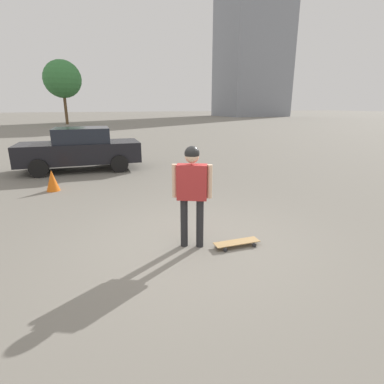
{
  "coord_description": "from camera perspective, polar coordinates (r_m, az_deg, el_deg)",
  "views": [
    {
      "loc": [
        -4.26,
        1.6,
        2.26
      ],
      "look_at": [
        0.0,
        0.0,
        0.94
      ],
      "focal_mm": 28.0,
      "sensor_mm": 36.0,
      "label": 1
    }
  ],
  "objects": [
    {
      "name": "person",
      "position": [
        4.71,
        0.0,
        1.25
      ],
      "size": [
        0.39,
        0.58,
        1.67
      ],
      "rotation": [
        0.0,
        0.0,
        -2.02
      ],
      "color": "#262628",
      "rests_on": "ground_plane"
    },
    {
      "name": "skateboard",
      "position": [
        5.09,
        8.51,
        -9.51
      ],
      "size": [
        0.28,
        0.78,
        0.08
      ],
      "rotation": [
        0.0,
        0.0,
        1.54
      ],
      "color": "tan",
      "rests_on": "ground_plane"
    },
    {
      "name": "building_block_distant",
      "position": [
        69.88,
        11.51,
        26.74
      ],
      "size": [
        11.77,
        12.74,
        30.79
      ],
      "color": "gray",
      "rests_on": "ground_plane"
    },
    {
      "name": "car_parked_near",
      "position": [
        11.5,
        -20.45,
        7.72
      ],
      "size": [
        2.04,
        4.18,
        1.5
      ],
      "rotation": [
        0.0,
        0.0,
        1.53
      ],
      "color": "black",
      "rests_on": "ground_plane"
    },
    {
      "name": "ground_plane",
      "position": [
        5.08,
        0.0,
        -10.21
      ],
      "size": [
        220.0,
        220.0,
        0.0
      ],
      "primitive_type": "plane",
      "color": "gray"
    },
    {
      "name": "tree_distant",
      "position": [
        40.91,
        -23.46,
        19.12
      ],
      "size": [
        4.35,
        4.35,
        7.43
      ],
      "color": "brown",
      "rests_on": "ground_plane"
    },
    {
      "name": "traffic_cone",
      "position": [
        8.99,
        -25.06,
        2.0
      ],
      "size": [
        0.35,
        0.35,
        0.58
      ],
      "color": "orange",
      "rests_on": "ground_plane"
    }
  ]
}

